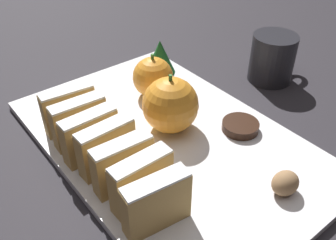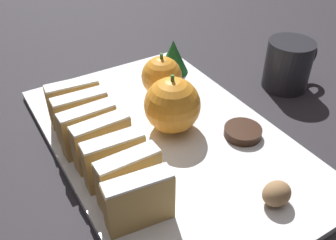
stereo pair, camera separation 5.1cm
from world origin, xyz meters
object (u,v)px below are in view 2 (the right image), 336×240
at_px(orange_near, 162,77).
at_px(chocolate_cookie, 243,132).
at_px(coffee_mug, 289,64).
at_px(orange_far, 172,105).
at_px(walnut, 277,194).

relative_size(orange_near, chocolate_cookie, 1.38).
bearing_deg(coffee_mug, orange_far, -176.89).
relative_size(orange_far, chocolate_cookie, 1.66).
height_order(walnut, coffee_mug, coffee_mug).
height_order(orange_near, chocolate_cookie, orange_near).
bearing_deg(orange_far, orange_near, 68.73).
xyz_separation_m(orange_far, chocolate_cookie, (0.08, -0.07, -0.03)).
relative_size(orange_far, walnut, 2.48).
relative_size(orange_near, coffee_mug, 0.69).
bearing_deg(coffee_mug, walnut, -137.76).
bearing_deg(coffee_mug, chocolate_cookie, -154.27).
distance_m(orange_far, chocolate_cookie, 0.11).
bearing_deg(orange_near, orange_far, -111.27).
bearing_deg(orange_near, coffee_mug, -19.53).
bearing_deg(walnut, orange_near, 88.75).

